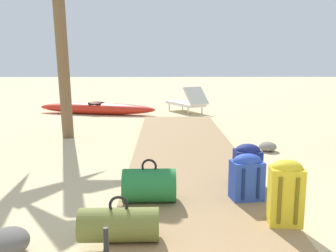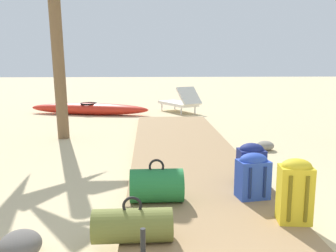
% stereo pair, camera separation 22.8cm
% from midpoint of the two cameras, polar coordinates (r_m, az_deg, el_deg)
% --- Properties ---
extents(ground_plane, '(60.00, 60.00, 0.00)m').
position_cam_midpoint_polar(ground_plane, '(4.66, 3.17, -9.57)').
color(ground_plane, '#D1BA8C').
extents(boardwalk, '(1.70, 8.96, 0.08)m').
position_cam_midpoint_polar(boardwalk, '(5.50, 2.17, -6.04)').
color(boardwalk, '#9E7A51').
rests_on(boardwalk, ground).
extents(backpack_yellow, '(0.32, 0.27, 0.61)m').
position_cam_midpoint_polar(backpack_yellow, '(3.62, 17.19, -9.24)').
color(backpack_yellow, gold).
rests_on(backpack_yellow, boardwalk).
extents(backpack_navy, '(0.32, 0.27, 0.50)m').
position_cam_midpoint_polar(backpack_navy, '(4.63, 11.25, -5.48)').
color(backpack_navy, navy).
rests_on(backpack_navy, boardwalk).
extents(backpack_blue, '(0.36, 0.29, 0.50)m').
position_cam_midpoint_polar(backpack_blue, '(4.14, 11.35, -7.30)').
color(backpack_blue, '#2847B7').
rests_on(backpack_blue, boardwalk).
extents(duffel_bag_green, '(0.56, 0.36, 0.47)m').
position_cam_midpoint_polar(duffel_bag_green, '(3.99, -3.42, -9.09)').
color(duffel_bag_green, '#237538').
rests_on(duffel_bag_green, boardwalk).
extents(duffel_bag_olive, '(0.66, 0.29, 0.39)m').
position_cam_midpoint_polar(duffel_bag_olive, '(3.20, -7.56, -14.87)').
color(duffel_bag_olive, olive).
rests_on(duffel_bag_olive, boardwalk).
extents(lounge_chair, '(1.25, 1.64, 0.79)m').
position_cam_midpoint_polar(lounge_chair, '(11.16, 1.36, 3.73)').
color(lounge_chair, white).
rests_on(lounge_chair, ground).
extents(kayak, '(3.58, 1.32, 0.34)m').
position_cam_midpoint_polar(kayak, '(11.05, -12.60, 2.61)').
color(kayak, red).
rests_on(kayak, ground).
extents(rock_right_far, '(0.41, 0.42, 0.16)m').
position_cam_midpoint_polar(rock_right_far, '(6.73, 13.76, -2.95)').
color(rock_right_far, gray).
rests_on(rock_right_far, ground).
extents(rock_left_mid, '(0.37, 0.41, 0.21)m').
position_cam_midpoint_polar(rock_left_mid, '(3.39, -23.59, -16.39)').
color(rock_left_mid, '#5B5651').
rests_on(rock_left_mid, ground).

